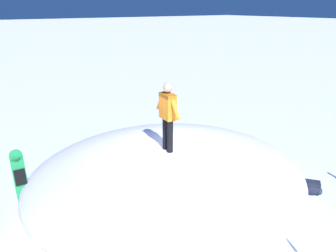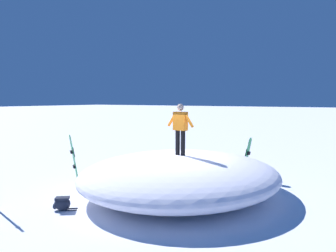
# 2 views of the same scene
# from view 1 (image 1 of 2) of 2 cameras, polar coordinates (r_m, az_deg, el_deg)

# --- Properties ---
(ground) EXTENTS (240.00, 240.00, 0.00)m
(ground) POSITION_cam_1_polar(r_m,az_deg,el_deg) (7.90, 1.30, -12.88)
(ground) COLOR white
(snow_mound) EXTENTS (6.54, 7.03, 1.24)m
(snow_mound) POSITION_cam_1_polar(r_m,az_deg,el_deg) (7.67, -0.07, -8.56)
(snow_mound) COLOR white
(snow_mound) RESTS_ON ground
(snowboarder_standing) EXTENTS (0.98, 0.26, 1.59)m
(snowboarder_standing) POSITION_cam_1_polar(r_m,az_deg,el_deg) (7.07, -0.05, 2.31)
(snowboarder_standing) COLOR black
(snowboarder_standing) RESTS_ON snow_mound
(snowboard_secondary_upright) EXTENTS (0.34, 0.28, 1.56)m
(snowboard_secondary_upright) POSITION_cam_1_polar(r_m,az_deg,el_deg) (7.60, -24.72, -9.37)
(snowboard_secondary_upright) COLOR #1E8C47
(snowboard_secondary_upright) RESTS_ON ground
(backpack_near) EXTENTS (0.62, 0.55, 0.36)m
(backpack_near) POSITION_cam_1_polar(r_m,az_deg,el_deg) (8.71, 24.37, -10.04)
(backpack_near) COLOR #1E2333
(backpack_near) RESTS_ON ground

